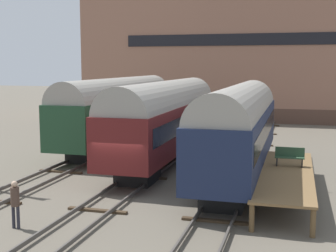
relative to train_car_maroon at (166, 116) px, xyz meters
name	(u,v)px	position (x,y,z in m)	size (l,w,h in m)	color
ground_plane	(123,193)	(0.00, -7.47, -2.87)	(200.00, 200.00, 0.00)	#60594C
track_left	(32,183)	(-4.92, -7.47, -2.73)	(2.60, 60.00, 0.26)	#4C4742
track_middle	(123,190)	(0.00, -7.47, -2.73)	(2.60, 60.00, 0.26)	#4C4742
track_right	(226,198)	(4.92, -7.47, -2.73)	(2.60, 60.00, 0.26)	#4C4742
train_car_maroon	(166,116)	(0.00, 0.00, 0.00)	(3.05, 16.40, 5.07)	black
train_car_navy	(239,125)	(4.92, -3.12, -0.01)	(2.87, 15.70, 5.02)	black
train_car_green	(119,107)	(-4.92, 4.66, 0.05)	(2.89, 17.64, 5.11)	black
station_platform	(286,175)	(7.46, -6.08, -1.83)	(2.43, 10.41, 1.14)	brown
bench	(290,156)	(7.58, -4.60, -1.24)	(1.40, 0.40, 0.91)	#2D4C33
person_worker	(15,200)	(-2.09, -13.12, -1.77)	(0.32, 0.32, 1.81)	#282833
warehouse_building	(256,49)	(3.16, 26.34, 4.98)	(38.38, 10.17, 15.69)	brown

